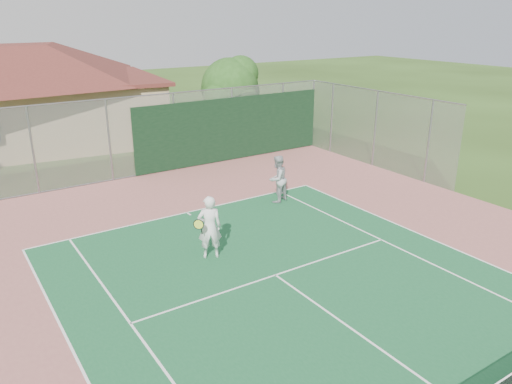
% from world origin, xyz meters
% --- Properties ---
extents(back_fence, '(20.08, 0.11, 3.53)m').
position_xyz_m(back_fence, '(2.11, 16.98, 1.67)').
color(back_fence, gray).
rests_on(back_fence, ground).
extents(side_fence_right, '(0.08, 9.00, 3.50)m').
position_xyz_m(side_fence_right, '(10.00, 12.50, 1.75)').
color(side_fence_right, gray).
rests_on(side_fence_right, ground).
extents(clubhouse, '(15.61, 11.41, 6.27)m').
position_xyz_m(clubhouse, '(-2.47, 26.04, 3.18)').
color(clubhouse, tan).
rests_on(clubhouse, ground).
extents(tree, '(3.45, 3.27, 4.81)m').
position_xyz_m(tree, '(6.09, 18.87, 3.16)').
color(tree, '#362313').
rests_on(tree, ground).
extents(player_white_front, '(1.04, 0.77, 1.90)m').
position_xyz_m(player_white_front, '(-0.96, 8.35, 0.95)').
color(player_white_front, silver).
rests_on(player_white_front, ground).
extents(player_grey_back, '(1.03, 0.90, 1.80)m').
position_xyz_m(player_grey_back, '(3.38, 11.01, 0.90)').
color(player_grey_back, '#A3A6A8').
rests_on(player_grey_back, ground).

